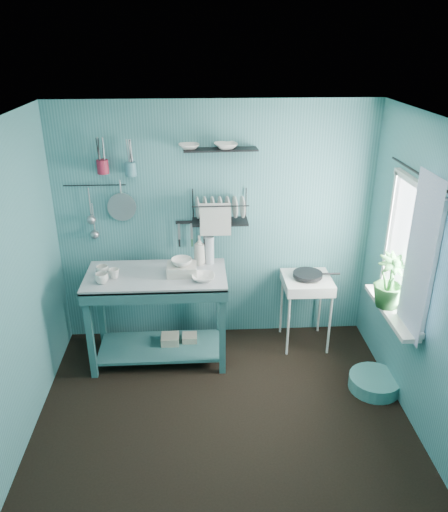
{
  "coord_description": "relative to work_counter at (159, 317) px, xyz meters",
  "views": [
    {
      "loc": [
        -0.18,
        -3.27,
        3.04
      ],
      "look_at": [
        0.05,
        0.85,
        1.2
      ],
      "focal_mm": 35.0,
      "sensor_mm": 36.0,
      "label": 1
    }
  ],
  "objects": [
    {
      "name": "shelf_bowl_right",
      "position": [
        0.69,
        0.37,
        1.54
      ],
      "size": [
        0.25,
        0.25,
        0.05
      ],
      "primitive_type": "imported",
      "rotation": [
        0.0,
        0.0,
        0.17
      ],
      "color": "silver",
      "rests_on": "upper_shelf"
    },
    {
      "name": "windowsill",
      "position": [
        2.09,
        -0.58,
        0.34
      ],
      "size": [
        0.16,
        0.95,
        0.04
      ],
      "primitive_type": "cube",
      "color": "silver",
      "rests_on": "wall_right"
    },
    {
      "name": "hook_rail",
      "position": [
        -0.58,
        0.44,
        1.23
      ],
      "size": [
        0.6,
        0.01,
        0.01
      ],
      "primitive_type": "cylinder",
      "rotation": [
        0.0,
        1.57,
        0.0
      ],
      "color": "black",
      "rests_on": "wall_back"
    },
    {
      "name": "hotplate_stand",
      "position": [
        1.51,
        0.19,
        -0.09
      ],
      "size": [
        0.49,
        0.49,
        0.77
      ],
      "primitive_type": "cube",
      "rotation": [
        0.0,
        0.0,
        0.0
      ],
      "color": "silver",
      "rests_on": "floor"
    },
    {
      "name": "wall_right",
      "position": [
        2.19,
        -1.03,
        0.78
      ],
      "size": [
        0.0,
        3.0,
        3.0
      ],
      "primitive_type": "plane",
      "rotation": [
        1.57,
        0.0,
        -1.57
      ],
      "color": "teal",
      "rests_on": "ground"
    },
    {
      "name": "wash_tub",
      "position": [
        0.25,
        -0.02,
        0.52
      ],
      "size": [
        0.28,
        0.22,
        0.1
      ],
      "primitive_type": "cube",
      "color": "#BCB7AC",
      "rests_on": "work_counter"
    },
    {
      "name": "soap_bottle",
      "position": [
        0.42,
        0.2,
        0.62
      ],
      "size": [
        0.11,
        0.12,
        0.3
      ],
      "primitive_type": "imported",
      "color": "#BCB7AC",
      "rests_on": "work_counter"
    },
    {
      "name": "colander",
      "position": [
        -0.33,
        0.42,
        1.01
      ],
      "size": [
        0.28,
        0.03,
        0.28
      ],
      "primitive_type": "cylinder",
      "rotation": [
        1.54,
        0.0,
        0.0
      ],
      "color": "#95979D",
      "rests_on": "wall_back"
    },
    {
      "name": "upper_shelf",
      "position": [
        0.64,
        0.37,
        1.58
      ],
      "size": [
        0.71,
        0.21,
        0.01
      ],
      "primitive_type": "cube",
      "rotation": [
        0.0,
        0.0,
        0.05
      ],
      "color": "black",
      "rests_on": "wall_back"
    },
    {
      "name": "counter_bowl",
      "position": [
        0.45,
        -0.15,
        0.5
      ],
      "size": [
        0.22,
        0.22,
        0.05
      ],
      "primitive_type": "imported",
      "color": "silver",
      "rests_on": "work_counter"
    },
    {
      "name": "mug_mid",
      "position": [
        -0.38,
        -0.06,
        0.52
      ],
      "size": [
        0.14,
        0.14,
        0.09
      ],
      "primitive_type": "imported",
      "rotation": [
        0.0,
        0.0,
        0.52
      ],
      "color": "silver",
      "rests_on": "work_counter"
    },
    {
      "name": "work_counter",
      "position": [
        0.0,
        0.0,
        0.0
      ],
      "size": [
        1.38,
        0.75,
        0.95
      ],
      "primitive_type": "cube",
      "rotation": [
        0.0,
        0.0,
        -0.06
      ],
      "color": "#2E5F61",
      "rests_on": "floor"
    },
    {
      "name": "ladle_outer",
      "position": [
        -0.64,
        0.43,
        1.06
      ],
      "size": [
        0.01,
        0.01,
        0.3
      ],
      "primitive_type": "cylinder",
      "color": "#95979D",
      "rests_on": "wall_back"
    },
    {
      "name": "shelf_bowl_left",
      "position": [
        0.34,
        0.37,
        1.54
      ],
      "size": [
        0.22,
        0.22,
        0.05
      ],
      "primitive_type": "imported",
      "rotation": [
        0.0,
        0.0,
        0.14
      ],
      "color": "silver",
      "rests_on": "upper_shelf"
    },
    {
      "name": "dish_rack",
      "position": [
        0.63,
        0.34,
        1.02
      ],
      "size": [
        0.56,
        0.27,
        0.32
      ],
      "primitive_type": "cube",
      "rotation": [
        0.0,
        0.0,
        0.06
      ],
      "color": "black",
      "rests_on": "wall_back"
    },
    {
      "name": "wall_back",
      "position": [
        0.59,
        0.47,
        0.78
      ],
      "size": [
        3.2,
        0.0,
        3.2
      ],
      "primitive_type": "plane",
      "rotation": [
        1.57,
        0.0,
        0.0
      ],
      "color": "teal",
      "rests_on": "ground"
    },
    {
      "name": "frying_pan",
      "position": [
        1.51,
        0.19,
        0.34
      ],
      "size": [
        0.3,
        0.3,
        0.03
      ],
      "primitive_type": "cylinder",
      "color": "black",
      "rests_on": "hotplate_stand"
    },
    {
      "name": "storage_tin_large",
      "position": [
        0.1,
        0.05,
        -0.36
      ],
      "size": [
        0.18,
        0.18,
        0.22
      ],
      "primitive_type": "cube",
      "color": "tan",
      "rests_on": "floor"
    },
    {
      "name": "ceiling",
      "position": [
        0.59,
        -1.03,
        2.03
      ],
      "size": [
        3.2,
        3.2,
        0.0
      ],
      "primitive_type": "plane",
      "rotation": [
        3.14,
        0.0,
        0.0
      ],
      "color": "silver",
      "rests_on": "ground"
    },
    {
      "name": "curtain_rod",
      "position": [
        2.13,
        -0.58,
        1.58
      ],
      "size": [
        0.02,
        1.05,
        0.02
      ],
      "primitive_type": "cylinder",
      "rotation": [
        1.57,
        0.0,
        0.0
      ],
      "color": "black",
      "rests_on": "wall_right"
    },
    {
      "name": "window_glass",
      "position": [
        2.18,
        -0.58,
        0.93
      ],
      "size": [
        0.0,
        1.1,
        1.1
      ],
      "primitive_type": "plane",
      "rotation": [
        1.57,
        0.0,
        1.57
      ],
      "color": "white",
      "rests_on": "wall_right"
    },
    {
      "name": "mug_right",
      "position": [
        -0.5,
        0.0,
        0.52
      ],
      "size": [
        0.17,
        0.17,
        0.1
      ],
      "primitive_type": "imported",
      "rotation": [
        0.0,
        0.0,
        1.05
      ],
      "color": "silver",
      "rests_on": "work_counter"
    },
    {
      "name": "tub_bowl",
      "position": [
        0.25,
        -0.02,
        0.6
      ],
      "size": [
        0.2,
        0.19,
        0.06
      ],
      "primitive_type": "imported",
      "color": "silver",
      "rests_on": "wash_tub"
    },
    {
      "name": "ladle_inner",
      "position": [
        -0.62,
        0.43,
        0.9
      ],
      "size": [
        0.01,
        0.01,
        0.3
      ],
      "primitive_type": "cylinder",
      "color": "#95979D",
      "rests_on": "wall_back"
    },
    {
      "name": "utensil_cup_teal",
      "position": [
        -0.21,
        0.39,
        1.4
      ],
      "size": [
        0.11,
        0.11,
        0.13
      ],
      "primitive_type": "cylinder",
      "color": "teal",
      "rests_on": "wall_back"
    },
    {
      "name": "curtain",
      "position": [
        2.11,
        -0.88,
        0.98
      ],
      "size": [
        0.0,
        1.35,
        1.35
      ],
      "primitive_type": "plane",
      "rotation": [
        1.57,
        0.0,
        1.57
      ],
      "color": "white",
      "rests_on": "wall_right"
    },
    {
      "name": "wall_left",
      "position": [
        -1.01,
        -1.03,
        0.78
      ],
      "size": [
        0.0,
        3.0,
        3.0
      ],
      "primitive_type": "plane",
      "rotation": [
        1.57,
        0.0,
        1.57
      ],
      "color": "teal",
      "rests_on": "ground"
    },
    {
      "name": "wall_front",
      "position": [
        0.59,
        -2.53,
        0.78
      ],
      "size": [
        3.2,
        0.0,
        3.2
      ],
      "primitive_type": "plane",
      "rotation": [
        -1.57,
        0.0,
        0.0
      ],
      "color": "teal",
      "rests_on": "ground"
    },
    {
      "name": "floor_basin",
      "position": [
        2.02,
        -0.61,
        -0.41
      ],
      "size": [
        0.47,
        0.47,
        0.13
      ],
      "primitive_type": "cylinder",
      "color": "teal",
      "rests_on": "floor"
    },
    {
      "name": "utensil_cup_magenta",
      "position": [
        -0.47,
        0.39,
        1.42
      ],
      "size": [
        0.11,
        0.11,
        0.13
      ],
      "primitive_type": "cylinder",
      "color": "maroon",
      "rests_on": "wall_back"
    },
    {
      "name": "potted_plant",
      "position": [
        2.07,
        -0.51,
        0.6
      ],
      "size": [
        0.35,
        0.35,
        0.49
      ],
      "primitive_type": "imported",
      "rotation": [
        0.0,
        0.0,
        0.31
      ],
      "color": "#255E28",
      "rests_on": "windowsill"
    },
    {
      "name": "water_bottle",
      "position": [
        0.52,
        0.22,
        0.61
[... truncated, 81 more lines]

